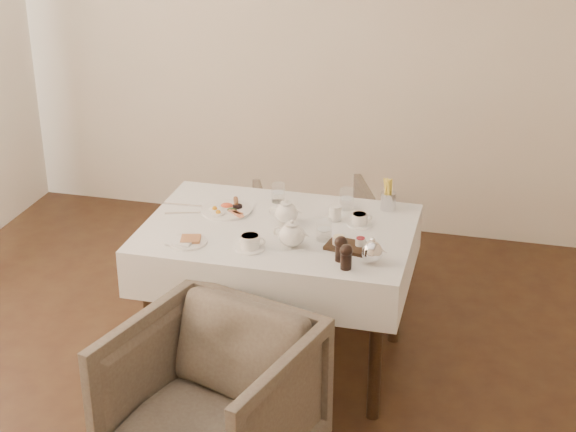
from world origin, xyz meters
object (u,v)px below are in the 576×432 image
(teapot_centre, at_px, (286,211))
(armchair_far, at_px, (316,243))
(table, at_px, (278,249))
(armchair_near, at_px, (212,402))
(breakfast_plate, at_px, (227,209))

(teapot_centre, bearing_deg, armchair_far, 84.98)
(table, bearing_deg, teapot_centre, 63.57)
(armchair_near, distance_m, teapot_centre, 1.03)
(table, distance_m, breakfast_plate, 0.34)
(armchair_near, distance_m, breakfast_plate, 1.10)
(breakfast_plate, relative_size, teapot_centre, 1.62)
(table, distance_m, teapot_centre, 0.19)
(teapot_centre, bearing_deg, armchair_near, -100.90)
(teapot_centre, bearing_deg, breakfast_plate, 161.96)
(armchair_near, distance_m, armchair_far, 1.64)
(armchair_far, distance_m, teapot_centre, 0.89)
(table, xyz_separation_m, armchair_near, (-0.05, -0.86, -0.29))
(table, bearing_deg, breakfast_plate, 157.70)
(armchair_near, bearing_deg, breakfast_plate, 120.14)
(table, relative_size, armchair_far, 1.90)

